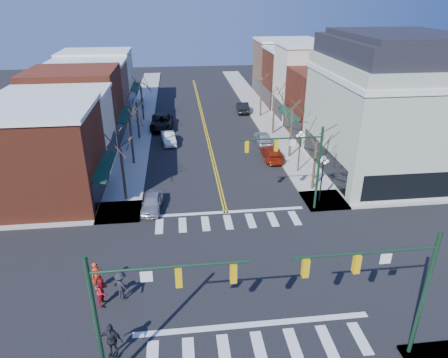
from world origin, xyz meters
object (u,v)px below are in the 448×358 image
object	(u,v)px
pedestrian_red_b	(103,291)
pedestrian_dark_b	(121,285)
car_left_mid	(168,138)
pedestrian_red_a	(97,276)
lamppost_midblock	(300,144)
car_left_far	(162,122)
victorian_corner	(389,106)
car_right_near	(272,153)
car_right_mid	(263,138)
lamppost_corner	(322,171)
pedestrian_dark_a	(111,340)
car_left_near	(152,202)
car_right_far	(243,107)

from	to	relation	value
pedestrian_red_b	pedestrian_dark_b	world-z (taller)	pedestrian_dark_b
car_left_mid	pedestrian_red_a	distance (m)	25.95
lamppost_midblock	pedestrian_red_a	distance (m)	23.25
car_left_mid	pedestrian_red_b	world-z (taller)	pedestrian_red_b
car_left_far	pedestrian_red_a	bearing A→B (deg)	-94.07
victorian_corner	car_left_mid	world-z (taller)	victorian_corner
car_right_near	pedestrian_red_b	bearing A→B (deg)	56.67
victorian_corner	car_right_mid	bearing A→B (deg)	137.90
victorian_corner	pedestrian_red_b	distance (m)	30.38
car_left_mid	car_right_mid	xyz separation A→B (m)	(11.20, -1.31, 0.06)
lamppost_midblock	car_left_mid	distance (m)	16.52
lamppost_corner	pedestrian_dark_a	distance (m)	21.22
car_left_mid	pedestrian_red_a	xyz separation A→B (m)	(-4.05, -25.63, 0.37)
car_left_mid	car_left_far	bearing A→B (deg)	90.81
car_left_near	car_right_mid	distance (m)	19.21
car_right_near	pedestrian_dark_a	world-z (taller)	pedestrian_dark_a
car_right_near	pedestrian_red_a	size ratio (longest dim) A/B	2.66
car_left_near	lamppost_corner	bearing A→B (deg)	3.99
car_right_mid	car_right_far	bearing A→B (deg)	-87.89
car_left_mid	pedestrian_red_b	distance (m)	27.31
victorian_corner	car_right_near	distance (m)	12.44
car_left_mid	car_right_mid	world-z (taller)	car_right_mid
car_left_mid	car_right_near	bearing A→B (deg)	-37.21
car_left_far	car_right_near	xyz separation A→B (m)	(12.13, -12.38, -0.16)
lamppost_corner	pedestrian_dark_b	size ratio (longest dim) A/B	2.39
victorian_corner	car_right_mid	world-z (taller)	victorian_corner
pedestrian_dark_b	lamppost_corner	bearing A→B (deg)	-107.87
car_right_mid	pedestrian_dark_a	bearing A→B (deg)	66.39
victorian_corner	car_left_mid	distance (m)	24.46
car_left_mid	pedestrian_dark_a	bearing A→B (deg)	-102.52
lamppost_corner	car_left_far	distance (m)	26.56
victorian_corner	car_left_near	distance (m)	23.96
lamppost_midblock	pedestrian_dark_b	bearing A→B (deg)	-132.77
car_right_far	pedestrian_dark_b	world-z (taller)	pedestrian_dark_b
car_left_far	car_right_far	bearing A→B (deg)	30.44
car_left_near	car_left_far	size ratio (longest dim) A/B	0.63
lamppost_midblock	car_right_far	bearing A→B (deg)	95.05
car_right_near	pedestrian_red_a	distance (m)	24.63
pedestrian_red_a	pedestrian_dark_b	size ratio (longest dim) A/B	1.00
victorian_corner	pedestrian_dark_b	xyz separation A→B (m)	(-23.80, -16.26, -5.60)
car_left_far	lamppost_midblock	bearing A→B (deg)	-47.44
pedestrian_red_a	pedestrian_dark_a	size ratio (longest dim) A/B	0.91
car_right_mid	pedestrian_red_b	bearing A→B (deg)	61.63
car_left_mid	car_left_far	size ratio (longest dim) A/B	0.67
car_right_mid	pedestrian_dark_a	size ratio (longest dim) A/B	2.19
pedestrian_red_b	car_right_far	bearing A→B (deg)	4.56
pedestrian_red_b	car_right_near	bearing A→B (deg)	-10.65
pedestrian_red_b	pedestrian_dark_b	bearing A→B (deg)	-43.44
car_left_mid	car_right_mid	size ratio (longest dim) A/B	0.95
lamppost_corner	car_left_far	xyz separation A→B (m)	(-13.93, 22.52, -2.10)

